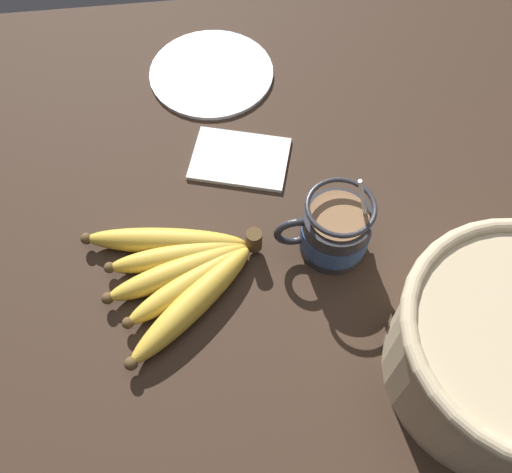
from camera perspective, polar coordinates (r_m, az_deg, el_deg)
The scene contains 5 objects.
table at distance 73.58cm, azimuth 2.27°, elevation -2.11°, with size 102.65×102.65×2.90cm.
coffee_mug at distance 69.94cm, azimuth 7.88°, elevation 0.44°, with size 12.40×8.52×13.80cm.
banana_bunch at distance 69.66cm, azimuth -7.51°, elevation -3.49°, with size 22.51×19.84×4.09cm.
napkin at distance 80.35cm, azimuth -1.62°, elevation 7.79°, with size 15.36×12.70×0.60cm.
small_plate at distance 92.09cm, azimuth -4.46°, elevation 16.00°, with size 19.13×19.13×0.60cm.
Camera 1 is at (7.17, 34.81, 65.87)cm, focal length 40.00 mm.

